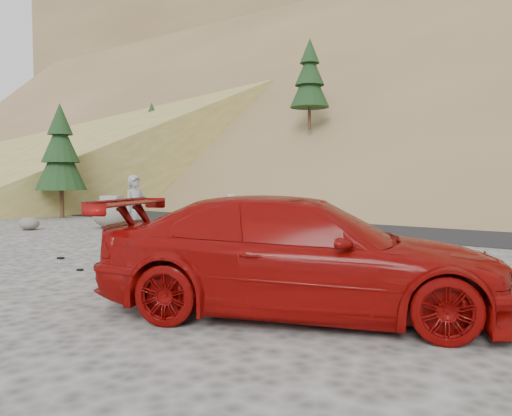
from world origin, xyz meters
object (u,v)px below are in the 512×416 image
Objects in this scene: man at (136,246)px; motorcycle at (253,219)px; red_car at (301,313)px; boulder at (112,214)px.

motorcycle is at bearing -23.71° from man.
boulder is at bearing 39.97° from red_car.
red_car is 3.11× the size of boulder.
man is (-1.36, -3.21, -0.56)m from motorcycle.
motorcycle is 0.42× the size of red_car.
motorcycle is 5.67m from boulder.
boulder is (-5.63, -0.71, -0.06)m from motorcycle.
man is 7.40m from red_car.
red_car is (5.44, -6.14, -0.56)m from motorcycle.
boulder reaches higher than red_car.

